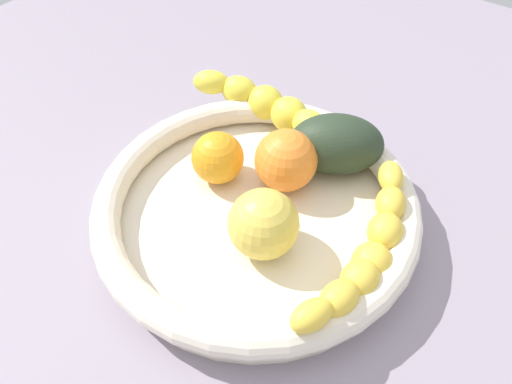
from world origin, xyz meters
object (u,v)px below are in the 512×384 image
object	(u,v)px
banana_draped_left	(368,251)
avocado_dark	(336,144)
orange_mid_left	(283,159)
orange_front	(218,158)
banana_draped_right	(273,109)
fruit_bowl	(256,209)
apple_yellow	(263,224)

from	to	relation	value
banana_draped_left	avocado_dark	xyz separation A→B (cm)	(9.71, 8.71, 0.54)
banana_draped_left	avocado_dark	distance (cm)	13.06
orange_mid_left	avocado_dark	size ratio (longest dim) A/B	0.65
banana_draped_left	orange_front	distance (cm)	17.65
banana_draped_right	orange_front	world-z (taller)	orange_front
fruit_bowl	apple_yellow	bearing A→B (deg)	-135.01
banana_draped_left	apple_yellow	distance (cm)	9.29
avocado_dark	orange_mid_left	bearing A→B (deg)	147.96
fruit_bowl	orange_mid_left	distance (cm)	5.67
orange_front	avocado_dark	size ratio (longest dim) A/B	0.55
fruit_bowl	orange_mid_left	xyz separation A→B (cm)	(5.06, 0.32, 2.54)
banana_draped_left	apple_yellow	xyz separation A→B (cm)	(-3.26, 8.68, 0.63)
orange_mid_left	banana_draped_left	bearing A→B (deg)	-111.49
avocado_dark	fruit_bowl	bearing A→B (deg)	164.34
fruit_bowl	orange_front	bearing A→B (deg)	73.47
orange_mid_left	avocado_dark	xyz separation A→B (cm)	(5.03, -3.15, -0.03)
fruit_bowl	banana_draped_left	xyz separation A→B (cm)	(0.39, -11.55, 1.97)
fruit_bowl	avocado_dark	distance (cm)	10.78
banana_draped_left	orange_front	world-z (taller)	orange_front
orange_front	avocado_dark	xyz separation A→B (cm)	(8.30, -8.88, 0.44)
banana_draped_left	banana_draped_right	world-z (taller)	banana_draped_right
banana_draped_right	banana_draped_left	bearing A→B (deg)	-122.37
fruit_bowl	banana_draped_right	world-z (taller)	banana_draped_right
fruit_bowl	banana_draped_left	world-z (taller)	banana_draped_left
orange_mid_left	apple_yellow	distance (cm)	8.55
orange_front	apple_yellow	size ratio (longest dim) A/B	0.83
fruit_bowl	apple_yellow	xyz separation A→B (cm)	(-2.87, -2.87, 2.60)
fruit_bowl	banana_draped_right	xyz separation A→B (cm)	(11.44, 5.88, 2.24)
banana_draped_left	banana_draped_right	xyz separation A→B (cm)	(11.05, 17.43, 0.27)
fruit_bowl	orange_front	xyz separation A→B (cm)	(1.79, 6.05, 2.06)
banana_draped_right	orange_mid_left	xyz separation A→B (cm)	(-6.37, -5.56, 0.30)
banana_draped_left	avocado_dark	size ratio (longest dim) A/B	2.18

